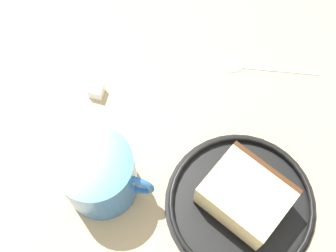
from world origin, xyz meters
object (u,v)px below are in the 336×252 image
(tea_mug, at_px, (99,175))
(sugar_cube, at_px, (96,91))
(cake_slice, at_px, (246,197))
(teaspoon, at_px, (250,67))
(small_plate, at_px, (241,204))

(tea_mug, bearing_deg, sugar_cube, -17.47)
(cake_slice, xyz_separation_m, teaspoon, (0.17, -0.10, -0.03))
(small_plate, height_order, teaspoon, small_plate)
(cake_slice, bearing_deg, teaspoon, -30.85)
(small_plate, xyz_separation_m, teaspoon, (0.17, -0.10, -0.00))
(small_plate, relative_size, sugar_cube, 10.35)
(tea_mug, bearing_deg, cake_slice, -122.13)
(sugar_cube, bearing_deg, tea_mug, 162.53)
(small_plate, height_order, tea_mug, tea_mug)
(cake_slice, bearing_deg, tea_mug, 57.87)
(cake_slice, height_order, tea_mug, tea_mug)
(tea_mug, xyz_separation_m, teaspoon, (0.07, -0.25, -0.04))
(small_plate, relative_size, teaspoon, 1.52)
(small_plate, distance_m, sugar_cube, 0.24)
(small_plate, bearing_deg, cake_slice, -64.17)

